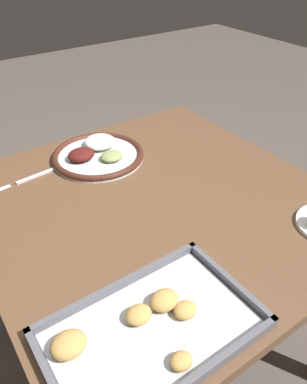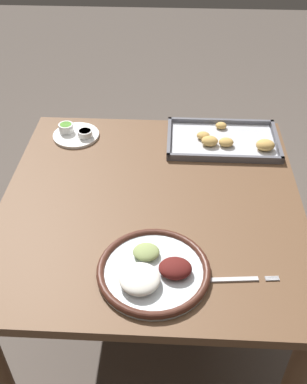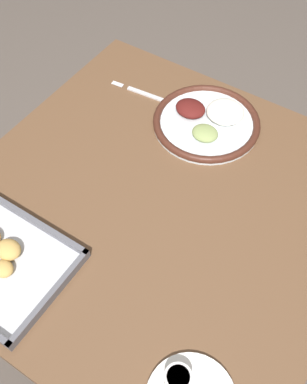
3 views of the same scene
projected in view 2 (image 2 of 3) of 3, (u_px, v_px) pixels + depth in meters
name	position (u px, v px, depth m)	size (l,w,h in m)	color
ground_plane	(152.00, 331.00, 1.80)	(8.00, 8.00, 0.00)	#564C44
dining_table	(151.00, 226.00, 1.42)	(0.90, 0.93, 0.70)	brown
dinner_plate	(153.00, 271.00, 1.12)	(0.29, 0.29, 0.05)	silver
fork	(231.00, 280.00, 1.11)	(0.22, 0.03, 0.00)	silver
saucer_plate	(76.00, 133.00, 1.61)	(0.17, 0.17, 0.04)	white
baking_tray	(225.00, 141.00, 1.58)	(0.39, 0.25, 0.04)	#595960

